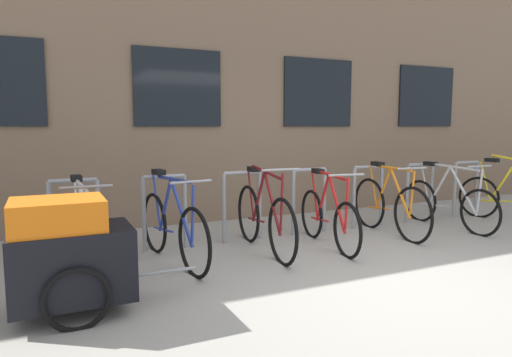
{
  "coord_description": "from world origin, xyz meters",
  "views": [
    {
      "loc": [
        -2.95,
        -3.38,
        1.48
      ],
      "look_at": [
        -0.67,
        1.6,
        0.84
      ],
      "focal_mm": 31.77,
      "sensor_mm": 36.0,
      "label": 1
    }
  ],
  "objects": [
    {
      "name": "bicycle_yellow",
      "position": [
        3.5,
        1.23,
        0.38
      ],
      "size": [
        0.52,
        1.7,
        1.08
      ],
      "color": "black",
      "rests_on": "ground"
    },
    {
      "name": "bicycle_silver",
      "position": [
        2.31,
        1.38,
        0.37
      ],
      "size": [
        0.44,
        1.75,
        0.97
      ],
      "color": "black",
      "rests_on": "ground"
    },
    {
      "name": "bicycle_white",
      "position": [
        -2.7,
        1.23,
        0.38
      ],
      "size": [
        0.44,
        1.73,
        1.0
      ],
      "color": "black",
      "rests_on": "ground"
    },
    {
      "name": "storefront_building",
      "position": [
        0.0,
        6.16,
        2.43
      ],
      "size": [
        28.0,
        5.97,
        4.86
      ],
      "color": "#7A604C",
      "rests_on": "ground"
    },
    {
      "name": "bicycle_orange",
      "position": [
        1.25,
        1.41,
        0.39
      ],
      "size": [
        0.44,
        1.7,
        1.0
      ],
      "color": "black",
      "rests_on": "ground"
    },
    {
      "name": "bicycle_maroon",
      "position": [
        -0.69,
        1.35,
        0.4
      ],
      "size": [
        0.44,
        1.81,
        1.05
      ],
      "color": "black",
      "rests_on": "ground"
    },
    {
      "name": "bike_trailer",
      "position": [
        -2.85,
        0.35,
        0.48
      ],
      "size": [
        1.45,
        0.71,
        0.94
      ],
      "color": "black",
      "rests_on": "ground"
    },
    {
      "name": "ground_plane",
      "position": [
        0.0,
        0.0,
        0.0
      ],
      "size": [
        42.0,
        42.0,
        0.0
      ],
      "primitive_type": "plane",
      "color": "#9E998E"
    },
    {
      "name": "bike_rack",
      "position": [
        0.27,
        1.9,
        0.54
      ],
      "size": [
        6.54,
        0.05,
        0.91
      ],
      "color": "gray",
      "rests_on": "ground"
    },
    {
      "name": "bicycle_blue",
      "position": [
        -1.78,
        1.36,
        0.39
      ],
      "size": [
        0.45,
        1.79,
        1.01
      ],
      "color": "black",
      "rests_on": "ground"
    },
    {
      "name": "bicycle_red",
      "position": [
        0.13,
        1.24,
        0.36
      ],
      "size": [
        0.44,
        1.64,
        0.96
      ],
      "color": "black",
      "rests_on": "ground"
    }
  ]
}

